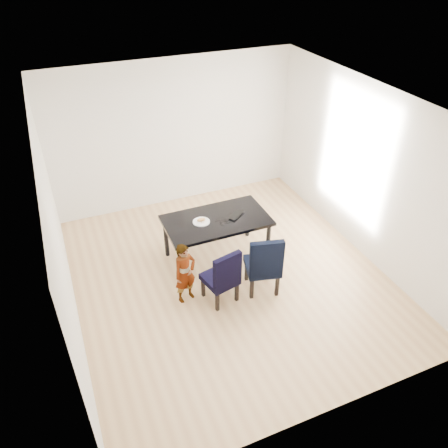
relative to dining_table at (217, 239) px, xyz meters
name	(u,v)px	position (x,y,z in m)	size (l,w,h in m)	color
floor	(229,276)	(0.00, -0.50, -0.38)	(4.50, 5.00, 0.01)	tan
ceiling	(231,104)	(0.00, -0.50, 2.33)	(4.50, 5.00, 0.01)	white
wall_back	(175,134)	(0.00, 2.00, 0.98)	(4.50, 0.01, 2.70)	white
wall_front	(336,332)	(0.00, -3.00, 0.98)	(4.50, 0.01, 2.70)	white
wall_left	(57,240)	(-2.25, -0.50, 0.98)	(0.01, 5.00, 2.70)	silver
wall_right	(365,172)	(2.25, -0.50, 0.98)	(0.01, 5.00, 2.70)	silver
dining_table	(217,239)	(0.00, 0.00, 0.00)	(1.60, 0.90, 0.75)	black
chair_left	(220,275)	(-0.31, -0.88, 0.07)	(0.43, 0.44, 0.89)	black
chair_right	(263,261)	(0.34, -0.91, 0.12)	(0.47, 0.49, 0.98)	black
child	(185,273)	(-0.75, -0.70, 0.10)	(0.35, 0.23, 0.95)	#FF4115
plate	(201,222)	(-0.24, 0.01, 0.38)	(0.26, 0.26, 0.01)	white
sandwich	(201,220)	(-0.24, 0.02, 0.42)	(0.14, 0.06, 0.05)	#C48946
laptop	(234,214)	(0.29, 0.01, 0.39)	(0.31, 0.20, 0.02)	black
cable_tangle	(225,223)	(0.07, -0.15, 0.38)	(0.14, 0.14, 0.01)	black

